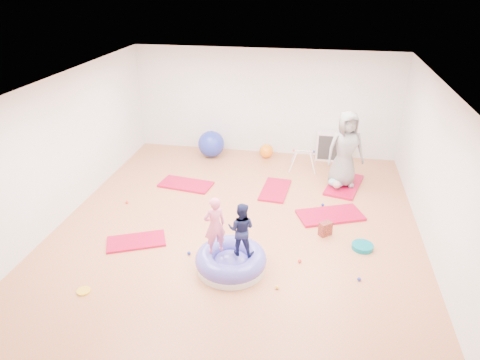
# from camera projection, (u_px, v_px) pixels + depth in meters

# --- Properties ---
(room) EXTENTS (7.01, 8.01, 2.81)m
(room) POSITION_uv_depth(u_px,v_px,m) (237.00, 163.00, 7.78)
(room) COLOR #CC7440
(room) RESTS_ON ground
(gym_mat_front_left) EXTENTS (1.18, 0.91, 0.04)m
(gym_mat_front_left) POSITION_uv_depth(u_px,v_px,m) (136.00, 241.00, 7.93)
(gym_mat_front_left) COLOR #A70D35
(gym_mat_front_left) RESTS_ON ground
(gym_mat_mid_left) EXTENTS (1.28, 0.77, 0.05)m
(gym_mat_mid_left) POSITION_uv_depth(u_px,v_px,m) (186.00, 184.00, 10.04)
(gym_mat_mid_left) COLOR #A70D35
(gym_mat_mid_left) RESTS_ON ground
(gym_mat_center_back) EXTENTS (0.66, 1.19, 0.05)m
(gym_mat_center_back) POSITION_uv_depth(u_px,v_px,m) (275.00, 190.00, 9.79)
(gym_mat_center_back) COLOR #A70D35
(gym_mat_center_back) RESTS_ON ground
(gym_mat_right) EXTENTS (1.46, 1.10, 0.05)m
(gym_mat_right) POSITION_uv_depth(u_px,v_px,m) (330.00, 215.00, 8.77)
(gym_mat_right) COLOR #A70D35
(gym_mat_right) RESTS_ON ground
(gym_mat_rear_right) EXTENTS (0.98, 1.46, 0.06)m
(gym_mat_rear_right) POSITION_uv_depth(u_px,v_px,m) (344.00, 185.00, 10.01)
(gym_mat_rear_right) COLOR #A70D35
(gym_mat_rear_right) RESTS_ON ground
(inflatable_cushion) EXTENTS (1.21, 1.21, 0.38)m
(inflatable_cushion) POSITION_uv_depth(u_px,v_px,m) (231.00, 261.00, 7.20)
(inflatable_cushion) COLOR silver
(inflatable_cushion) RESTS_ON ground
(child_pink) EXTENTS (0.45, 0.41, 1.02)m
(child_pink) POSITION_uv_depth(u_px,v_px,m) (215.00, 223.00, 6.94)
(child_pink) COLOR pink
(child_pink) RESTS_ON inflatable_cushion
(child_navy) EXTENTS (0.48, 0.38, 0.94)m
(child_navy) POSITION_uv_depth(u_px,v_px,m) (241.00, 227.00, 6.92)
(child_navy) COLOR #171D46
(child_navy) RESTS_ON inflatable_cushion
(adult_caregiver) EXTENTS (0.99, 0.80, 1.75)m
(adult_caregiver) POSITION_uv_depth(u_px,v_px,m) (345.00, 149.00, 9.60)
(adult_caregiver) COLOR gray
(adult_caregiver) RESTS_ON gym_mat_rear_right
(infant) EXTENTS (0.37, 0.38, 0.22)m
(infant) POSITION_uv_depth(u_px,v_px,m) (336.00, 183.00, 9.79)
(infant) COLOR #89B9D0
(infant) RESTS_ON gym_mat_rear_right
(ball_pit_balls) EXTENTS (4.85, 2.89, 0.06)m
(ball_pit_balls) POSITION_uv_depth(u_px,v_px,m) (258.00, 244.00, 7.85)
(ball_pit_balls) COLOR yellow
(ball_pit_balls) RESTS_ON ground
(exercise_ball_blue) EXTENTS (0.71, 0.71, 0.71)m
(exercise_ball_blue) POSITION_uv_depth(u_px,v_px,m) (211.00, 144.00, 11.48)
(exercise_ball_blue) COLOR #2230A4
(exercise_ball_blue) RESTS_ON ground
(exercise_ball_orange) EXTENTS (0.37, 0.37, 0.37)m
(exercise_ball_orange) POSITION_uv_depth(u_px,v_px,m) (266.00, 151.00, 11.47)
(exercise_ball_orange) COLOR orange
(exercise_ball_orange) RESTS_ON ground
(infant_play_gym) EXTENTS (0.67, 0.63, 0.51)m
(infant_play_gym) POSITION_uv_depth(u_px,v_px,m) (303.00, 157.00, 10.72)
(infant_play_gym) COLOR silver
(infant_play_gym) RESTS_ON ground
(cube_shelf) EXTENTS (0.77, 0.38, 0.77)m
(cube_shelf) POSITION_uv_depth(u_px,v_px,m) (331.00, 146.00, 11.28)
(cube_shelf) COLOR silver
(cube_shelf) RESTS_ON ground
(balance_disc) EXTENTS (0.38, 0.38, 0.09)m
(balance_disc) POSITION_uv_depth(u_px,v_px,m) (362.00, 247.00, 7.75)
(balance_disc) COLOR #076879
(balance_disc) RESTS_ON ground
(backpack) EXTENTS (0.27, 0.26, 0.27)m
(backpack) POSITION_uv_depth(u_px,v_px,m) (325.00, 229.00, 8.11)
(backpack) COLOR red
(backpack) RESTS_ON ground
(yellow_toy) EXTENTS (0.21, 0.21, 0.03)m
(yellow_toy) POSITION_uv_depth(u_px,v_px,m) (84.00, 291.00, 6.71)
(yellow_toy) COLOR yellow
(yellow_toy) RESTS_ON ground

